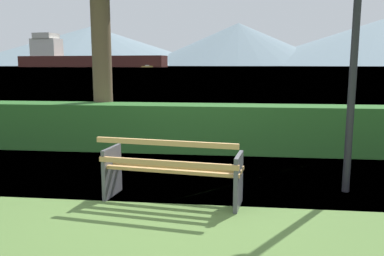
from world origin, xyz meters
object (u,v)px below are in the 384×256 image
Objects in this scene: cargo_ship_large at (80,57)px; fishing_boat_near at (147,66)px; park_bench at (172,170)px; lamp_post at (357,19)px.

fishing_boat_near is at bearing -17.52° from cargo_ship_large.
lamp_post is at bearing 16.47° from park_bench.
lamp_post is 291.31m from cargo_ship_large.
lamp_post is at bearing -66.97° from cargo_ship_large.
cargo_ship_large is at bearing 162.48° from fishing_boat_near.
lamp_post is 0.03× the size of cargo_ship_large.
lamp_post reaches higher than fishing_boat_near.
cargo_ship_large reaches higher than park_bench.
park_bench is at bearing -163.53° from lamp_post.
lamp_post is 258.80m from fishing_boat_near.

